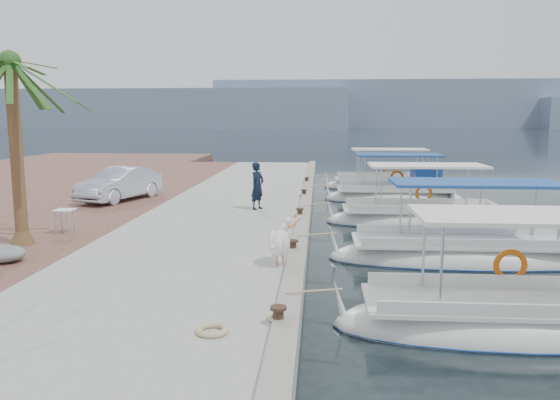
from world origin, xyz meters
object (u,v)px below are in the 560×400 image
object	(u,v)px
fishing_caique_a	(510,325)
fisherman	(257,186)
date_palm	(10,63)
fishing_caique_c	(420,220)
fishing_caique_b	(466,257)
fishing_caique_d	(396,196)
pelican	(280,242)
parked_car	(120,184)
fishing_caique_e	(385,186)

from	to	relation	value
fishing_caique_a	fisherman	size ratio (longest dim) A/B	3.69
date_palm	fishing_caique_c	bearing A→B (deg)	28.03
fishing_caique_a	fishing_caique_c	bearing A→B (deg)	88.72
fishing_caique_b	fishing_caique_d	xyz separation A→B (m)	(-0.38, 11.27, 0.07)
pelican	fisherman	xyz separation A→B (m)	(-1.43, 7.83, 0.33)
fishing_caique_b	parked_car	distance (m)	14.38
pelican	fishing_caique_a	bearing A→B (deg)	-29.47
fishing_caique_a	fishing_caique_d	distance (m)	16.33
fishing_caique_d	fisherman	distance (m)	8.57
fishing_caique_b	fisherman	bearing A→B (deg)	140.41
fishing_caique_e	parked_car	world-z (taller)	fishing_caique_e
fishing_caique_a	date_palm	size ratio (longest dim) A/B	1.13
fisherman	parked_car	xyz separation A→B (m)	(-6.03, 1.87, -0.20)
fishing_caique_c	fisherman	size ratio (longest dim) A/B	3.95
fishing_caique_b	fishing_caique_c	xyz separation A→B (m)	(-0.28, 5.43, 0.00)
pelican	fishing_caique_c	bearing A→B (deg)	59.51
pelican	parked_car	size ratio (longest dim) A/B	0.33
fishing_caique_b	date_palm	bearing A→B (deg)	-175.72
fishing_caique_d	pelican	bearing A→B (deg)	-108.36
fishing_caique_b	parked_car	world-z (taller)	fishing_caique_b
fishing_caique_a	fisherman	bearing A→B (deg)	119.63
fishing_caique_c	fishing_caique_d	distance (m)	5.85
pelican	fisherman	world-z (taller)	fisherman
fishing_caique_b	fisherman	size ratio (longest dim) A/B	4.27
pelican	date_palm	world-z (taller)	date_palm
parked_car	date_palm	bearing A→B (deg)	-69.88
fishing_caique_d	parked_car	bearing A→B (deg)	-161.13
fishing_caique_a	fishing_caique_e	xyz separation A→B (m)	(0.15, 20.84, -0.00)
fishing_caique_d	fishing_caique_b	bearing A→B (deg)	-88.05
fishing_caique_d	fishing_caique_e	bearing A→B (deg)	89.70
pelican	parked_car	distance (m)	12.23
fishing_caique_e	date_palm	distance (m)	21.12
fishing_caique_b	fishing_caique_e	size ratio (longest dim) A/B	1.11
fishing_caique_c	fisherman	bearing A→B (deg)	-178.74
fishing_caique_b	date_palm	size ratio (longest dim) A/B	1.31
date_palm	fisherman	bearing A→B (deg)	46.99
fishing_caique_b	date_palm	distance (m)	13.29
fishing_caique_d	parked_car	world-z (taller)	fishing_caique_d
fishing_caique_c	fishing_caique_b	bearing A→B (deg)	-87.05
fishing_caique_c	fishing_caique_e	xyz separation A→B (m)	(-0.08, 10.36, 0.00)
fishing_caique_b	fishing_caique_c	size ratio (longest dim) A/B	1.08
pelican	date_palm	size ratio (longest dim) A/B	0.24
fishing_caique_b	fisherman	distance (m)	8.40
fisherman	parked_car	bearing A→B (deg)	104.07
fishing_caique_a	parked_car	size ratio (longest dim) A/B	1.57
fishing_caique_b	pelican	distance (m)	5.66
fishing_caique_c	fisherman	xyz separation A→B (m)	(-6.12, -0.13, 1.26)
date_palm	parked_car	distance (m)	9.09
fishing_caique_a	parked_car	bearing A→B (deg)	134.29
fishing_caique_c	fishing_caique_d	xyz separation A→B (m)	(-0.10, 5.85, 0.07)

